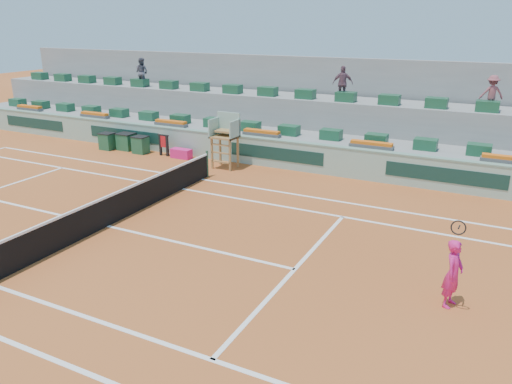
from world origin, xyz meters
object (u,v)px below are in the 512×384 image
Objects in this scene: drink_cooler_a at (140,145)px; tennis_player at (453,273)px; player_bag at (181,153)px; umpire_chair at (226,133)px.

tennis_player is at bearing -27.01° from drink_cooler_a.
player_bag is 2.31m from drink_cooler_a.
umpire_chair reaches higher than player_bag.
player_bag is at bearing 171.91° from umpire_chair.
drink_cooler_a is at bearing 177.25° from umpire_chair.
player_bag is 0.41× the size of umpire_chair.
tennis_player is (12.87, -7.87, 0.60)m from player_bag.
drink_cooler_a is 17.03m from tennis_player.
drink_cooler_a is (-2.29, -0.14, 0.20)m from player_bag.
umpire_chair is (2.67, -0.38, 1.32)m from player_bag.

